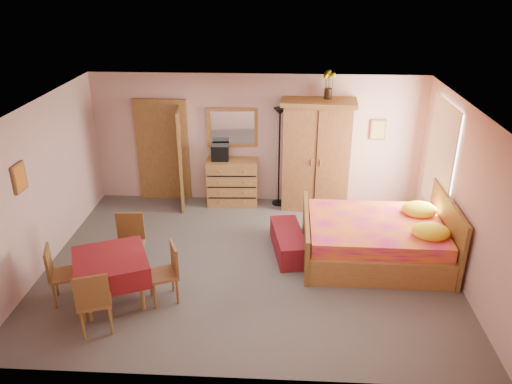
# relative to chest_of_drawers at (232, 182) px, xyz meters

# --- Properties ---
(floor) EXTENTS (6.50, 6.50, 0.00)m
(floor) POSITION_rel_chest_of_drawers_xyz_m (0.48, -2.26, -0.47)
(floor) COLOR #625C56
(floor) RESTS_ON ground
(ceiling) EXTENTS (6.50, 6.50, 0.00)m
(ceiling) POSITION_rel_chest_of_drawers_xyz_m (0.48, -2.26, 2.13)
(ceiling) COLOR brown
(ceiling) RESTS_ON wall_back
(wall_back) EXTENTS (6.50, 0.10, 2.60)m
(wall_back) POSITION_rel_chest_of_drawers_xyz_m (0.48, 0.24, 0.83)
(wall_back) COLOR #D4A49A
(wall_back) RESTS_ON floor
(wall_front) EXTENTS (6.50, 0.10, 2.60)m
(wall_front) POSITION_rel_chest_of_drawers_xyz_m (0.48, -4.76, 0.83)
(wall_front) COLOR #D4A49A
(wall_front) RESTS_ON floor
(wall_left) EXTENTS (0.10, 5.00, 2.60)m
(wall_left) POSITION_rel_chest_of_drawers_xyz_m (-2.77, -2.26, 0.83)
(wall_left) COLOR #D4A49A
(wall_left) RESTS_ON floor
(wall_right) EXTENTS (0.10, 5.00, 2.60)m
(wall_right) POSITION_rel_chest_of_drawers_xyz_m (3.73, -2.26, 0.83)
(wall_right) COLOR #D4A49A
(wall_right) RESTS_ON floor
(doorway) EXTENTS (1.06, 0.12, 2.15)m
(doorway) POSITION_rel_chest_of_drawers_xyz_m (-1.42, 0.21, 0.55)
(doorway) COLOR #9E6B35
(doorway) RESTS_ON floor
(window) EXTENTS (0.08, 1.40, 1.95)m
(window) POSITION_rel_chest_of_drawers_xyz_m (3.69, -1.06, 0.98)
(window) COLOR white
(window) RESTS_ON wall_right
(picture_left) EXTENTS (0.04, 0.32, 0.42)m
(picture_left) POSITION_rel_chest_of_drawers_xyz_m (-2.74, -2.86, 1.23)
(picture_left) COLOR orange
(picture_left) RESTS_ON wall_left
(picture_back) EXTENTS (0.30, 0.04, 0.40)m
(picture_back) POSITION_rel_chest_of_drawers_xyz_m (2.83, 0.21, 1.08)
(picture_back) COLOR #D8BF59
(picture_back) RESTS_ON wall_back
(chest_of_drawers) EXTENTS (1.02, 0.55, 0.94)m
(chest_of_drawers) POSITION_rel_chest_of_drawers_xyz_m (0.00, 0.00, 0.00)
(chest_of_drawers) COLOR #A76E38
(chest_of_drawers) RESTS_ON floor
(wall_mirror) EXTENTS (1.00, 0.12, 0.79)m
(wall_mirror) POSITION_rel_chest_of_drawers_xyz_m (-0.00, 0.21, 1.08)
(wall_mirror) COLOR white
(wall_mirror) RESTS_ON wall_back
(stereo) EXTENTS (0.34, 0.26, 0.31)m
(stereo) POSITION_rel_chest_of_drawers_xyz_m (-0.23, -0.01, 0.63)
(stereo) COLOR black
(stereo) RESTS_ON chest_of_drawers
(floor_lamp) EXTENTS (0.34, 0.34, 2.00)m
(floor_lamp) POSITION_rel_chest_of_drawers_xyz_m (0.93, 0.02, 0.53)
(floor_lamp) COLOR black
(floor_lamp) RESTS_ON floor
(wardrobe) EXTENTS (1.44, 0.82, 2.19)m
(wardrobe) POSITION_rel_chest_of_drawers_xyz_m (1.65, -0.05, 0.62)
(wardrobe) COLOR #A46737
(wardrobe) RESTS_ON floor
(sunflower_vase) EXTENTS (0.21, 0.21, 0.53)m
(sunflower_vase) POSITION_rel_chest_of_drawers_xyz_m (1.81, 0.05, 1.98)
(sunflower_vase) COLOR yellow
(sunflower_vase) RESTS_ON wardrobe
(bed) EXTENTS (2.38, 1.89, 1.09)m
(bed) POSITION_rel_chest_of_drawers_xyz_m (2.53, -1.97, 0.07)
(bed) COLOR #D51474
(bed) RESTS_ON floor
(bench) EXTENTS (0.65, 1.28, 0.41)m
(bench) POSITION_rel_chest_of_drawers_xyz_m (1.12, -1.89, -0.27)
(bench) COLOR maroon
(bench) RESTS_ON floor
(dining_table) EXTENTS (1.30, 1.30, 0.73)m
(dining_table) POSITION_rel_chest_of_drawers_xyz_m (-1.40, -3.35, -0.11)
(dining_table) COLOR maroon
(dining_table) RESTS_ON floor
(chair_south) EXTENTS (0.55, 0.55, 0.95)m
(chair_south) POSITION_rel_chest_of_drawers_xyz_m (-1.42, -3.98, 0.00)
(chair_south) COLOR olive
(chair_south) RESTS_ON floor
(chair_north) EXTENTS (0.46, 0.46, 0.95)m
(chair_north) POSITION_rel_chest_of_drawers_xyz_m (-1.36, -2.61, 0.00)
(chair_north) COLOR #9C6134
(chair_north) RESTS_ON floor
(chair_west) EXTENTS (0.51, 0.51, 0.88)m
(chair_west) POSITION_rel_chest_of_drawers_xyz_m (-2.07, -3.38, -0.03)
(chair_west) COLOR #AD743A
(chair_west) RESTS_ON floor
(chair_east) EXTENTS (0.53, 0.53, 0.88)m
(chair_east) POSITION_rel_chest_of_drawers_xyz_m (-0.68, -3.30, -0.03)
(chair_east) COLOR #905C30
(chair_east) RESTS_ON floor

